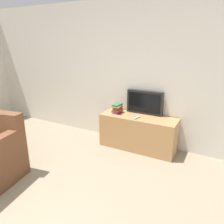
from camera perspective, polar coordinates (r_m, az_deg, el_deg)
name	(u,v)px	position (r m, az deg, el deg)	size (l,w,h in m)	color
wall_back	(107,72)	(4.31, -1.25, 10.31)	(9.00, 0.06, 2.60)	silver
tv_stand	(138,132)	(3.99, 6.86, -5.30)	(1.36, 0.47, 0.61)	tan
television	(145,102)	(3.99, 8.54, 2.50)	(0.67, 0.09, 0.43)	black
book_stack	(117,108)	(4.02, 1.43, 0.96)	(0.16, 0.24, 0.18)	#B72D28
remote_on_stand	(136,118)	(3.78, 6.40, -1.49)	(0.09, 0.18, 0.02)	#B7B7B7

